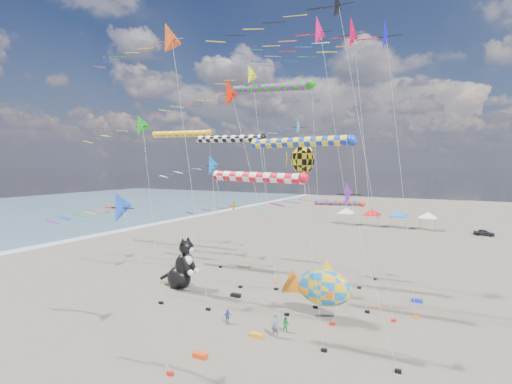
{
  "coord_description": "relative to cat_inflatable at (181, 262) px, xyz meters",
  "views": [
    {
      "loc": [
        14.67,
        -18.55,
        12.02
      ],
      "look_at": [
        -1.3,
        12.0,
        9.61
      ],
      "focal_mm": 28.0,
      "sensor_mm": 36.0,
      "label": 1
    }
  ],
  "objects": [
    {
      "name": "ground",
      "position": [
        9.47,
        -11.9,
        -2.52
      ],
      "size": [
        260.0,
        260.0,
        0.0
      ],
      "primitive_type": "plane",
      "color": "brown",
      "rests_on": "ground"
    },
    {
      "name": "delta_kite_0",
      "position": [
        3.26,
        5.45,
        18.44
      ],
      "size": [
        11.52,
        2.13,
        22.38
      ],
      "color": "#F0F80F",
      "rests_on": "ground"
    },
    {
      "name": "delta_kite_1",
      "position": [
        15.15,
        2.99,
        20.07
      ],
      "size": [
        11.6,
        2.74,
        24.2
      ],
      "color": "red",
      "rests_on": "ground"
    },
    {
      "name": "delta_kite_2",
      "position": [
        2.96,
        -3.85,
        19.61
      ],
      "size": [
        11.21,
        2.72,
        23.73
      ],
      "color": "#C94513",
      "rests_on": "ground"
    },
    {
      "name": "delta_kite_3",
      "position": [
        10.81,
        7.67,
        22.48
      ],
      "size": [
        15.79,
        3.12,
        26.79
      ],
      "color": "#DC0B57",
      "rests_on": "ground"
    },
    {
      "name": "delta_kite_4",
      "position": [
        6.71,
        11.66,
        13.45
      ],
      "size": [
        9.83,
        2.08,
        17.33
      ],
      "color": "#2392CB",
      "rests_on": "ground"
    },
    {
      "name": "delta_kite_5",
      "position": [
        -2.5,
        -4.47,
        12.57
      ],
      "size": [
        10.24,
        2.07,
        16.46
      ],
      "color": "#17851D",
      "rests_on": "ground"
    },
    {
      "name": "delta_kite_6",
      "position": [
        6.03,
        -13.26,
        6.72
      ],
      "size": [
        8.96,
        1.94,
        10.54
      ],
      "color": "blue",
      "rests_on": "ground"
    },
    {
      "name": "delta_kite_7",
      "position": [
        14.18,
        0.76,
        22.11
      ],
      "size": [
        16.57,
        2.76,
        26.29
      ],
      "color": "black",
      "rests_on": "ground"
    },
    {
      "name": "delta_kite_8",
      "position": [
        16.45,
        -6.96,
        7.31
      ],
      "size": [
        9.78,
        1.75,
        11.08
      ],
      "color": "#5B1AA0",
      "rests_on": "ground"
    },
    {
      "name": "delta_kite_9",
      "position": [
        1.28,
        2.59,
        9.14
      ],
      "size": [
        9.67,
        2.15,
        13.02
      ],
      "color": "blue",
      "rests_on": "ground"
    },
    {
      "name": "delta_kite_10",
      "position": [
        7.52,
        -1.9,
        14.88
      ],
      "size": [
        11.97,
        2.46,
        18.9
      ],
      "color": "red",
      "rests_on": "ground"
    },
    {
      "name": "delta_kite_11",
      "position": [
        -1.25,
        9.65,
        4.08
      ],
      "size": [
        8.88,
        1.61,
        7.83
      ],
      "color": "orange",
      "rests_on": "ground"
    },
    {
      "name": "delta_kite_12",
      "position": [
        16.97,
        2.19,
        19.45
      ],
      "size": [
        13.83,
        2.74,
        23.6
      ],
      "color": "#140AD3",
      "rests_on": "ground"
    },
    {
      "name": "windsock_0",
      "position": [
        12.57,
        11.41,
        5.27
      ],
      "size": [
        6.82,
        0.62,
        8.18
      ],
      "color": "red",
      "rests_on": "ground"
    },
    {
      "name": "windsock_1",
      "position": [
        -5.92,
        8.07,
        13.06
      ],
      "size": [
        10.02,
        0.79,
        16.04
      ],
      "color": "orange",
      "rests_on": "ground"
    },
    {
      "name": "windsock_2",
      "position": [
        12.05,
        1.65,
        11.35
      ],
      "size": [
        10.58,
        0.89,
        14.36
      ],
      "color": "#1333BE",
      "rests_on": "ground"
    },
    {
      "name": "windsock_3",
      "position": [
        3.62,
        3.59,
        11.95
      ],
      "size": [
        9.26,
        0.75,
        14.92
      ],
      "color": "black",
      "rests_on": "ground"
    },
    {
      "name": "windsock_4",
      "position": [
        12.09,
        -6.43,
        8.57
      ],
      "size": [
        8.3,
        0.73,
        11.51
      ],
      "color": "red",
      "rests_on": "ground"
    },
    {
      "name": "windsock_5",
      "position": [
        6.84,
        6.94,
        17.23
      ],
      "size": [
        10.2,
        0.87,
        20.25
      ],
      "color": "#188518",
      "rests_on": "ground"
    },
    {
      "name": "angelfish_kite",
      "position": [
        11.25,
        2.68,
        9.85
      ],
      "size": [
        3.74,
        3.02,
        13.79
      ],
      "color": "yellow",
      "rests_on": "ground"
    },
    {
      "name": "cat_inflatable",
      "position": [
        0.0,
        0.0,
        0.0
      ],
      "size": [
        3.75,
        1.91,
        5.04
      ],
      "primitive_type": null,
      "rotation": [
        0.0,
        0.0,
        -0.01
      ],
      "color": "black",
      "rests_on": "ground"
    },
    {
      "name": "fish_inflatable",
      "position": [
        14.71,
        -1.06,
        -0.06
      ],
      "size": [
        5.91,
        2.47,
        4.7
      ],
      "color": "blue",
      "rests_on": "ground"
    },
    {
      "name": "person_adult",
      "position": [
        12.87,
        -5.97,
        -1.65
      ],
      "size": [
        0.64,
        0.42,
        1.75
      ],
      "primitive_type": "imported",
      "rotation": [
        0.0,
        0.0,
        -0.01
      ],
      "color": "slate",
      "rests_on": "ground"
    },
    {
      "name": "child_green",
      "position": [
        13.17,
        -4.87,
        -1.95
      ],
      "size": [
        0.62,
        0.52,
        1.13
      ],
      "primitive_type": "imported",
      "rotation": [
        0.0,
        0.0,
        0.17
      ],
      "color": "#1C923D",
      "rests_on": "ground"
    },
    {
      "name": "child_blue",
      "position": [
        8.65,
        -5.48,
        -1.96
      ],
      "size": [
        0.61,
        0.69,
        1.12
      ],
      "primitive_type": "imported",
      "rotation": [
        0.0,
        0.0,
        0.94
      ],
      "color": "#2D47AE",
      "rests_on": "ground"
    },
    {
      "name": "kite_bag_0",
      "position": [
        11.69,
        -6.57,
        -2.37
      ],
      "size": [
        0.9,
        0.44,
        0.3
      ],
      "primitive_type": "cube",
      "color": "orange",
      "rests_on": "ground"
    },
    {
      "name": "kite_bag_1",
      "position": [
        6.11,
        0.07,
        -2.37
      ],
      "size": [
        0.9,
        0.44,
        0.3
      ],
      "primitive_type": "cube",
      "color": "black",
      "rests_on": "ground"
    },
    {
      "name": "kite_bag_2",
      "position": [
        20.84,
        6.23,
        -2.37
      ],
      "size": [
        0.9,
        0.44,
        0.3
      ],
      "primitive_type": "cube",
      "color": "#152CD6",
      "rests_on": "ground"
    },
    {
      "name": "kite_bag_3",
      "position": [
        9.94,
        -10.79,
        -2.37
      ],
      "size": [
        0.9,
        0.44,
        0.3
      ],
      "primitive_type": "cube",
      "color": "#D9400F",
      "rests_on": "ground"
    },
    {
      "name": "tent_row",
      "position": [
        10.97,
        48.1,
        0.63
      ],
      "size": [
        19.2,
        4.2,
        3.8
      ],
      "color": "white",
      "rests_on": "ground"
    },
    {
      "name": "parked_car",
      "position": [
        27.38,
        46.1,
        -1.97
      ],
      "size": [
        3.36,
        1.78,
        1.09
      ],
      "primitive_type": "imported",
      "rotation": [
        0.0,
        0.0,
        1.41
      ],
      "color": "#26262D",
      "rests_on": "ground"
    }
  ]
}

